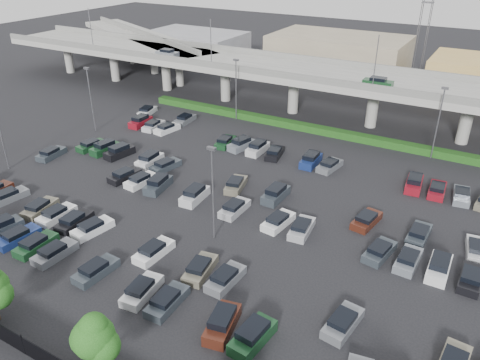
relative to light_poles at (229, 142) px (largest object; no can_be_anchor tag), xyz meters
The scene contains 8 objects.
ground 7.74m from the light_poles, 25.87° to the right, with size 280.00×280.00×0.00m, color black.
overpass 30.26m from the light_poles, 82.50° to the left, with size 150.00×13.00×15.80m.
on_ramp 63.14m from the light_poles, 139.45° to the left, with size 50.93×30.13×8.80m.
hedge 24.05m from the light_poles, 79.83° to the left, with size 66.00×1.60×1.10m, color #153F12.
tree_row 29.06m from the light_poles, 80.40° to the right, with size 65.07×3.66×5.94m.
parked_cars 8.35m from the light_poles, 64.52° to the right, with size 63.16×41.69×1.67m.
light_poles is the anchor object (origin of this frame).
distant_buildings 62.10m from the light_poles, 74.58° to the left, with size 138.00×24.00×9.00m.
Camera 1 is at (22.46, -41.77, 27.92)m, focal length 35.00 mm.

